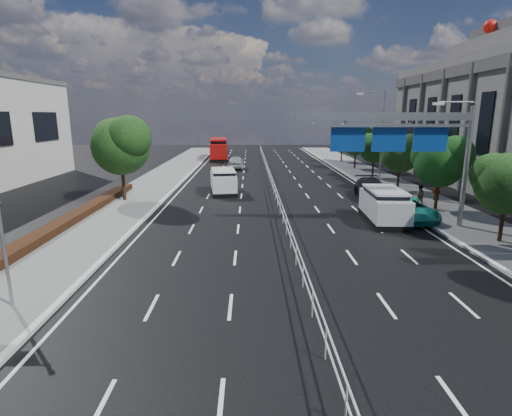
{
  "coord_description": "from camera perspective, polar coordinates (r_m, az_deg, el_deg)",
  "views": [
    {
      "loc": [
        -2.1,
        -13.08,
        6.66
      ],
      "look_at": [
        -1.8,
        5.22,
        2.4
      ],
      "focal_mm": 28.0,
      "sensor_mm": 36.0,
      "label": 1
    }
  ],
  "objects": [
    {
      "name": "ground",
      "position": [
        14.83,
        7.51,
        -13.71
      ],
      "size": [
        160.0,
        160.0,
        0.0
      ],
      "primitive_type": "plane",
      "color": "black",
      "rests_on": "ground"
    },
    {
      "name": "kerb_near",
      "position": [
        16.19,
        -26.73,
        -12.41
      ],
      "size": [
        0.25,
        140.0,
        0.15
      ],
      "primitive_type": "cube",
      "color": "silver",
      "rests_on": "ground"
    },
    {
      "name": "median_fence",
      "position": [
        36.17,
        2.4,
        3.32
      ],
      "size": [
        0.05,
        85.0,
        1.02
      ],
      "color": "silver",
      "rests_on": "ground"
    },
    {
      "name": "hedge_near",
      "position": [
        22.19,
        -31.37,
        -5.38
      ],
      "size": [
        1.0,
        36.0,
        0.44
      ],
      "primitive_type": "cube",
      "color": "black",
      "rests_on": "sidewalk_near"
    },
    {
      "name": "overhead_gantry",
      "position": [
        24.79,
        20.26,
        9.87
      ],
      "size": [
        10.24,
        0.38,
        7.45
      ],
      "color": "gray",
      "rests_on": "ground"
    },
    {
      "name": "streetlight_far",
      "position": [
        41.09,
        17.21,
        10.51
      ],
      "size": [
        2.78,
        2.4,
        9.0
      ],
      "color": "gray",
      "rests_on": "ground"
    },
    {
      "name": "near_tree_back",
      "position": [
        32.64,
        -18.72,
        8.82
      ],
      "size": [
        4.84,
        4.51,
        6.69
      ],
      "color": "black",
      "rests_on": "ground"
    },
    {
      "name": "far_tree_c",
      "position": [
        24.31,
        32.42,
        3.41
      ],
      "size": [
        3.52,
        3.28,
        4.94
      ],
      "color": "black",
      "rests_on": "ground"
    },
    {
      "name": "far_tree_d",
      "position": [
        30.77,
        24.94,
        6.35
      ],
      "size": [
        3.85,
        3.59,
        5.34
      ],
      "color": "black",
      "rests_on": "ground"
    },
    {
      "name": "far_tree_e",
      "position": [
        37.64,
        20.01,
        7.59
      ],
      "size": [
        3.63,
        3.38,
        5.13
      ],
      "color": "black",
      "rests_on": "ground"
    },
    {
      "name": "far_tree_f",
      "position": [
        44.72,
        16.61,
        8.5
      ],
      "size": [
        3.52,
        3.28,
        5.02
      ],
      "color": "black",
      "rests_on": "ground"
    },
    {
      "name": "far_tree_g",
      "position": [
        51.89,
        14.16,
        9.5
      ],
      "size": [
        3.96,
        3.69,
        5.45
      ],
      "color": "black",
      "rests_on": "ground"
    },
    {
      "name": "far_tree_h",
      "position": [
        59.18,
        12.27,
        9.68
      ],
      "size": [
        3.41,
        3.18,
        4.91
      ],
      "color": "black",
      "rests_on": "ground"
    },
    {
      "name": "white_minivan",
      "position": [
        35.16,
        -4.71,
        3.83
      ],
      "size": [
        2.69,
        5.01,
        2.08
      ],
      "rotation": [
        0.0,
        0.0,
        0.14
      ],
      "color": "black",
      "rests_on": "ground"
    },
    {
      "name": "red_bus",
      "position": [
        62.95,
        -5.34,
        8.49
      ],
      "size": [
        3.27,
        10.8,
        3.18
      ],
      "rotation": [
        0.0,
        0.0,
        0.07
      ],
      "color": "black",
      "rests_on": "ground"
    },
    {
      "name": "near_car_silver",
      "position": [
        51.6,
        -2.92,
        6.59
      ],
      "size": [
        2.05,
        4.85,
        1.64
      ],
      "primitive_type": "imported",
      "rotation": [
        0.0,
        0.0,
        3.16
      ],
      "color": "#A0A3A7",
      "rests_on": "ground"
    },
    {
      "name": "near_car_dark",
      "position": [
        74.32,
        -5.33,
        8.56
      ],
      "size": [
        2.2,
        5.25,
        1.69
      ],
      "primitive_type": "imported",
      "rotation": [
        0.0,
        0.0,
        3.06
      ],
      "color": "black",
      "rests_on": "ground"
    },
    {
      "name": "silver_minivan",
      "position": [
        26.75,
        17.83,
        0.34
      ],
      "size": [
        2.44,
        5.21,
        2.12
      ],
      "rotation": [
        0.0,
        0.0,
        -0.06
      ],
      "color": "black",
      "rests_on": "ground"
    },
    {
      "name": "parked_car_teal",
      "position": [
        27.8,
        21.05,
        -0.15
      ],
      "size": [
        2.71,
        5.25,
        1.42
      ],
      "primitive_type": "imported",
      "rotation": [
        0.0,
        0.0,
        0.07
      ],
      "color": "#1C807A",
      "rests_on": "ground"
    },
    {
      "name": "parked_car_dark",
      "position": [
        34.11,
        16.1,
        2.68
      ],
      "size": [
        2.9,
        5.72,
        1.59
      ],
      "primitive_type": "imported",
      "rotation": [
        0.0,
        0.0,
        -0.13
      ],
      "color": "black",
      "rests_on": "ground"
    },
    {
      "name": "pedestrian_a",
      "position": [
        34.46,
        24.41,
        2.56
      ],
      "size": [
        0.68,
        0.45,
        1.83
      ],
      "primitive_type": "imported",
      "rotation": [
        0.0,
        0.0,
        3.16
      ],
      "color": "gray",
      "rests_on": "sidewalk_far"
    },
    {
      "name": "pedestrian_b",
      "position": [
        31.26,
        22.32,
        1.57
      ],
      "size": [
        0.95,
        0.85,
        1.61
      ],
      "primitive_type": "imported",
      "rotation": [
        0.0,
        0.0,
        2.78
      ],
      "color": "gray",
      "rests_on": "sidewalk_far"
    }
  ]
}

